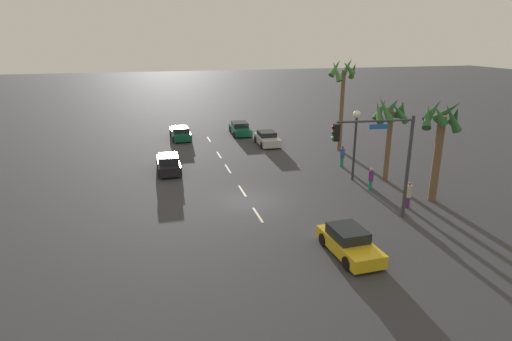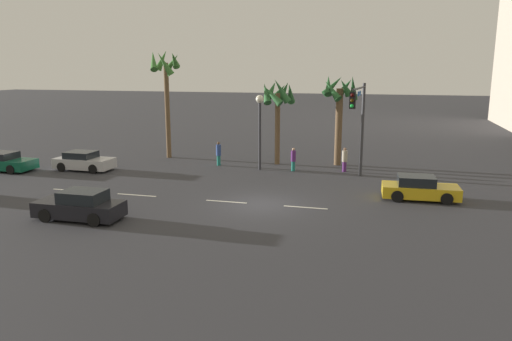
% 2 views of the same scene
% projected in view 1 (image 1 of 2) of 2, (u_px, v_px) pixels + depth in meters
% --- Properties ---
extents(ground_plane, '(220.00, 220.00, 0.00)m').
position_uv_depth(ground_plane, '(249.00, 201.00, 27.86)').
color(ground_plane, '#333338').
extents(lane_stripe_0, '(2.37, 0.14, 0.01)m').
position_uv_depth(lane_stripe_0, '(209.00, 139.00, 44.48)').
color(lane_stripe_0, silver).
rests_on(lane_stripe_0, ground_plane).
extents(lane_stripe_1, '(2.23, 0.14, 0.01)m').
position_uv_depth(lane_stripe_1, '(219.00, 155.00, 38.59)').
color(lane_stripe_1, silver).
rests_on(lane_stripe_1, ground_plane).
extents(lane_stripe_2, '(2.41, 0.14, 0.01)m').
position_uv_depth(lane_stripe_2, '(228.00, 169.00, 34.58)').
color(lane_stripe_2, silver).
rests_on(lane_stripe_2, ground_plane).
extents(lane_stripe_3, '(2.29, 0.14, 0.01)m').
position_uv_depth(lane_stripe_3, '(242.00, 191.00, 29.65)').
color(lane_stripe_3, silver).
rests_on(lane_stripe_3, ground_plane).
extents(lane_stripe_4, '(2.29, 0.14, 0.01)m').
position_uv_depth(lane_stripe_4, '(258.00, 215.00, 25.67)').
color(lane_stripe_4, silver).
rests_on(lane_stripe_4, ground_plane).
extents(car_0, '(4.47, 2.02, 1.30)m').
position_uv_depth(car_0, '(240.00, 129.00, 46.66)').
color(car_0, '#0F5138').
rests_on(car_0, ground_plane).
extents(car_1, '(4.18, 1.83, 1.42)m').
position_uv_depth(car_1, '(169.00, 164.00, 33.64)').
color(car_1, black).
rests_on(car_1, ground_plane).
extents(car_2, '(4.07, 1.97, 1.32)m').
position_uv_depth(car_2, '(267.00, 139.00, 42.04)').
color(car_2, '#B7B7BC').
rests_on(car_2, ground_plane).
extents(car_3, '(4.13, 1.99, 1.32)m').
position_uv_depth(car_3, '(349.00, 243.00, 20.93)').
color(car_3, gold).
rests_on(car_3, ground_plane).
extents(car_4, '(4.39, 2.07, 1.31)m').
position_uv_depth(car_4, '(180.00, 133.00, 44.35)').
color(car_4, '#0F5138').
rests_on(car_4, ground_plane).
extents(traffic_signal, '(0.69, 4.81, 6.11)m').
position_uv_depth(traffic_signal, '(383.00, 151.00, 24.01)').
color(traffic_signal, '#38383D').
rests_on(traffic_signal, ground_plane).
extents(streetlamp, '(0.56, 0.56, 5.24)m').
position_uv_depth(streetlamp, '(356.00, 131.00, 30.86)').
color(streetlamp, '#2D2D33').
rests_on(streetlamp, ground_plane).
extents(pedestrian_0, '(0.48, 0.48, 1.63)m').
position_uv_depth(pedestrian_0, '(371.00, 178.00, 29.59)').
color(pedestrian_0, '#1E7266').
rests_on(pedestrian_0, ground_plane).
extents(pedestrian_1, '(0.51, 0.51, 1.68)m').
position_uv_depth(pedestrian_1, '(409.00, 194.00, 26.54)').
color(pedestrian_1, '#59266B').
rests_on(pedestrian_1, ground_plane).
extents(pedestrian_2, '(0.48, 0.48, 1.76)m').
position_uv_depth(pedestrian_2, '(342.00, 156.00, 34.92)').
color(pedestrian_2, '#1E7266').
rests_on(pedestrian_2, ground_plane).
extents(palm_tree_0, '(2.73, 2.94, 6.64)m').
position_uv_depth(palm_tree_0, '(441.00, 129.00, 26.58)').
color(palm_tree_0, brown).
rests_on(palm_tree_0, ground_plane).
extents(palm_tree_1, '(2.54, 2.63, 8.51)m').
position_uv_depth(palm_tree_1, '(343.00, 81.00, 38.33)').
color(palm_tree_1, brown).
rests_on(palm_tree_1, ground_plane).
extents(palm_tree_2, '(2.61, 2.54, 6.40)m').
position_uv_depth(palm_tree_2, '(390.00, 116.00, 30.31)').
color(palm_tree_2, brown).
rests_on(palm_tree_2, ground_plane).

